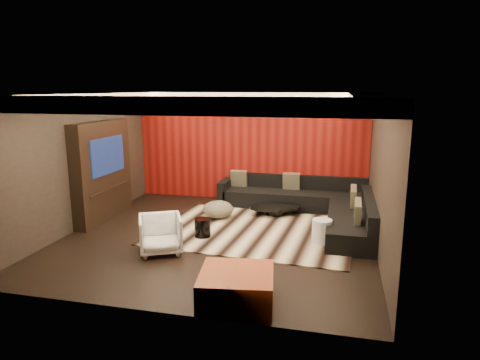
% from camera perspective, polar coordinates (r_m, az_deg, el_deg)
% --- Properties ---
extents(floor, '(6.00, 6.00, 0.02)m').
position_cam_1_polar(floor, '(8.60, -2.89, -7.65)').
color(floor, black).
rests_on(floor, ground).
extents(ceiling, '(6.00, 6.00, 0.02)m').
position_cam_1_polar(ceiling, '(8.10, -3.11, 11.49)').
color(ceiling, silver).
rests_on(ceiling, ground).
extents(wall_back, '(6.00, 0.02, 2.80)m').
position_cam_1_polar(wall_back, '(11.12, 1.37, 4.39)').
color(wall_back, black).
rests_on(wall_back, ground).
extents(wall_left, '(0.02, 6.00, 2.80)m').
position_cam_1_polar(wall_left, '(9.52, -20.68, 2.29)').
color(wall_left, black).
rests_on(wall_left, ground).
extents(wall_right, '(0.02, 6.00, 2.80)m').
position_cam_1_polar(wall_right, '(7.94, 18.33, 0.63)').
color(wall_right, black).
rests_on(wall_right, ground).
extents(red_feature_wall, '(5.98, 0.05, 2.78)m').
position_cam_1_polar(red_feature_wall, '(11.08, 1.32, 4.36)').
color(red_feature_wall, '#6B0C0A').
rests_on(red_feature_wall, ground).
extents(soffit_back, '(6.00, 0.60, 0.22)m').
position_cam_1_polar(soffit_back, '(10.71, 1.05, 11.02)').
color(soffit_back, silver).
rests_on(soffit_back, ground).
extents(soffit_front, '(6.00, 0.60, 0.22)m').
position_cam_1_polar(soffit_front, '(5.56, -11.08, 9.75)').
color(soffit_front, silver).
rests_on(soffit_front, ground).
extents(soffit_left, '(0.60, 4.80, 0.22)m').
position_cam_1_polar(soffit_left, '(9.23, -19.66, 10.15)').
color(soffit_left, silver).
rests_on(soffit_left, ground).
extents(soffit_right, '(0.60, 4.80, 0.22)m').
position_cam_1_polar(soffit_right, '(7.78, 16.67, 10.10)').
color(soffit_right, silver).
rests_on(soffit_right, ground).
extents(cove_back, '(4.80, 0.08, 0.04)m').
position_cam_1_polar(cove_back, '(10.39, 0.64, 10.49)').
color(cove_back, '#FFD899').
rests_on(cove_back, ground).
extents(cove_front, '(4.80, 0.08, 0.04)m').
position_cam_1_polar(cove_front, '(5.88, -9.67, 9.04)').
color(cove_front, '#FFD899').
rests_on(cove_front, ground).
extents(cove_left, '(0.08, 4.80, 0.04)m').
position_cam_1_polar(cove_left, '(9.05, -17.79, 9.67)').
color(cove_left, '#FFD899').
rests_on(cove_left, ground).
extents(cove_right, '(0.08, 4.80, 0.04)m').
position_cam_1_polar(cove_right, '(7.77, 14.09, 9.57)').
color(cove_right, '#FFD899').
rests_on(cove_right, ground).
extents(tv_surround, '(0.30, 2.00, 2.20)m').
position_cam_1_polar(tv_surround, '(9.98, -17.89, 1.16)').
color(tv_surround, black).
rests_on(tv_surround, ground).
extents(tv_screen, '(0.04, 1.30, 0.80)m').
position_cam_1_polar(tv_screen, '(9.84, -17.22, 3.12)').
color(tv_screen, black).
rests_on(tv_screen, ground).
extents(tv_shelf, '(0.04, 1.60, 0.04)m').
position_cam_1_polar(tv_shelf, '(9.98, -16.95, -1.13)').
color(tv_shelf, black).
rests_on(tv_shelf, ground).
extents(rug, '(4.22, 3.30, 0.02)m').
position_cam_1_polar(rug, '(8.92, 2.01, -6.77)').
color(rug, beige).
rests_on(rug, floor).
extents(coffee_table, '(1.51, 1.51, 0.20)m').
position_cam_1_polar(coffee_table, '(10.02, 4.71, -3.99)').
color(coffee_table, black).
rests_on(coffee_table, rug).
extents(drum_stool, '(0.36, 0.36, 0.37)m').
position_cam_1_polar(drum_stool, '(8.52, -5.02, -6.34)').
color(drum_stool, black).
rests_on(drum_stool, rug).
extents(striped_pouf, '(0.78, 0.78, 0.38)m').
position_cam_1_polar(striped_pouf, '(9.73, -2.94, -3.93)').
color(striped_pouf, '#C2B496').
rests_on(striped_pouf, rug).
extents(white_side_table, '(0.40, 0.40, 0.47)m').
position_cam_1_polar(white_side_table, '(8.33, 10.85, -6.76)').
color(white_side_table, white).
rests_on(white_side_table, floor).
extents(orange_ottoman, '(1.13, 1.13, 0.44)m').
position_cam_1_polar(orange_ottoman, '(6.05, -0.47, -14.14)').
color(orange_ottoman, '#943113').
rests_on(orange_ottoman, floor).
extents(armchair, '(0.99, 1.00, 0.68)m').
position_cam_1_polar(armchair, '(7.84, -10.57, -7.11)').
color(armchair, silver).
rests_on(armchair, floor).
extents(sectional_sofa, '(3.65, 3.50, 0.75)m').
position_cam_1_polar(sectional_sofa, '(10.00, 9.73, -3.33)').
color(sectional_sofa, black).
rests_on(sectional_sofa, floor).
extents(throw_pillows, '(3.16, 2.80, 0.50)m').
position_cam_1_polar(throw_pillows, '(9.85, 8.63, -1.38)').
color(throw_pillows, tan).
rests_on(throw_pillows, sectional_sofa).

